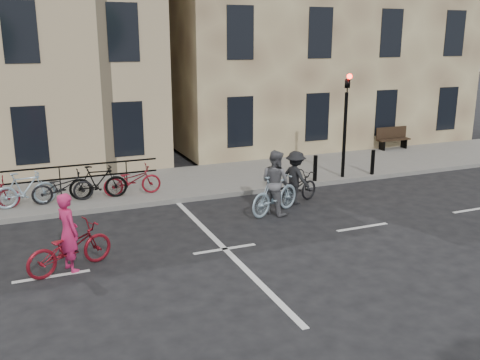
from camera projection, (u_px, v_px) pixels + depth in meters
name	position (u px, v px, depth m)	size (l,w,h in m)	color
ground	(225.00, 249.00, 13.00)	(120.00, 120.00, 0.00)	black
sidewalk	(38.00, 198.00, 16.84)	(46.00, 4.00, 0.15)	slate
building_east	(299.00, 13.00, 26.34)	(14.00, 10.00, 12.00)	#8F7556
traffic_light	(346.00, 113.00, 18.54)	(0.18, 0.30, 3.90)	black
bollard_east	(315.00, 168.00, 18.49)	(0.14, 0.14, 0.90)	black
bollard_west	(373.00, 162.00, 19.38)	(0.14, 0.14, 0.90)	black
bench	(392.00, 137.00, 23.81)	(1.60, 0.41, 0.97)	black
parked_bikes	(25.00, 190.00, 15.70)	(8.30, 1.23, 1.05)	black
cyclist_pink	(69.00, 244.00, 11.69)	(2.11, 1.39, 1.77)	maroon
cyclist_grey	(275.00, 188.00, 15.44)	(2.01, 1.28, 1.88)	#9BB8CC
cyclist_dark	(295.00, 183.00, 16.42)	(1.96, 1.21, 1.65)	black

